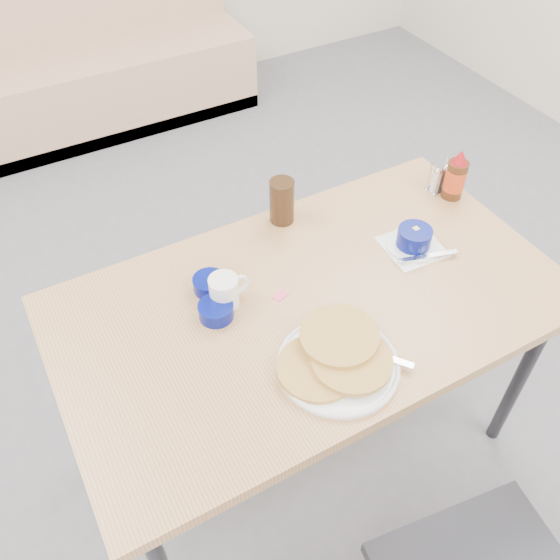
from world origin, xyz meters
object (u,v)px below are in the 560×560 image
condiment_caddy (440,180)px  booth_bench (86,66)px  dining_table (311,315)px  grits_setting (414,240)px  coffee_mug (225,291)px  amber_tumbler (282,201)px  pancake_plate (337,359)px  syrup_bottle (456,177)px  butter_bowl (216,311)px  creamer_bowl (209,284)px

condiment_caddy → booth_bench: bearing=101.1°
dining_table → grits_setting: bearing=5.5°
coffee_mug → condiment_caddy: size_ratio=1.16×
dining_table → amber_tumbler: 0.38m
dining_table → pancake_plate: 0.24m
pancake_plate → condiment_caddy: condiment_caddy is taller
syrup_bottle → coffee_mug: bearing=-175.4°
booth_bench → dining_table: booth_bench is taller
condiment_caddy → syrup_bottle: size_ratio=0.58×
amber_tumbler → condiment_caddy: amber_tumbler is taller
dining_table → condiment_caddy: (0.63, 0.23, 0.10)m
grits_setting → amber_tumbler: 0.42m
dining_table → coffee_mug: coffee_mug is taller
grits_setting → condiment_caddy: (0.26, 0.19, 0.01)m
butter_bowl → syrup_bottle: size_ratio=0.54×
butter_bowl → amber_tumbler: bearing=37.3°
booth_bench → creamer_bowl: size_ratio=20.70×
pancake_plate → amber_tumbler: size_ratio=2.19×
dining_table → creamer_bowl: bearing=142.7°
booth_bench → pancake_plate: booth_bench is taller
pancake_plate → coffee_mug: coffee_mug is taller
dining_table → creamer_bowl: size_ratio=15.25×
pancake_plate → syrup_bottle: size_ratio=1.81×
booth_bench → grits_setting: size_ratio=10.19×
booth_bench → condiment_caddy: (0.63, -2.31, 0.45)m
coffee_mug → grits_setting: (0.58, -0.07, -0.02)m
grits_setting → syrup_bottle: 0.30m
pancake_plate → coffee_mug: size_ratio=2.69×
creamer_bowl → amber_tumbler: amber_tumbler is taller
creamer_bowl → syrup_bottle: 0.87m
coffee_mug → booth_bench: bearing=85.0°
dining_table → butter_bowl: size_ratio=14.71×
booth_bench → creamer_bowl: booth_bench is taller
booth_bench → coffee_mug: 2.48m
dining_table → amber_tumbler: bearing=74.6°
dining_table → creamer_bowl: (-0.23, 0.17, 0.08)m
pancake_plate → amber_tumbler: bearing=74.7°
dining_table → butter_bowl: 0.28m
coffee_mug → condiment_caddy: bearing=8.1°
booth_bench → pancake_plate: bearing=-91.2°
booth_bench → amber_tumbler: booth_bench is taller
butter_bowl → syrup_bottle: syrup_bottle is taller
booth_bench → dining_table: size_ratio=1.36×
butter_bowl → condiment_caddy: condiment_caddy is taller
condiment_caddy → syrup_bottle: (0.01, -0.05, 0.04)m
booth_bench → dining_table: (0.00, -2.53, 0.35)m
dining_table → pancake_plate: (-0.06, -0.22, 0.08)m
booth_bench → coffee_mug: size_ratio=16.05×
booth_bench → coffee_mug: booth_bench is taller
pancake_plate → condiment_caddy: 0.82m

